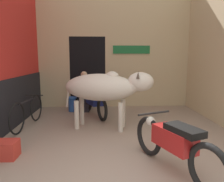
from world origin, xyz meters
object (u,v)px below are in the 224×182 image
cow (105,88)px  bicycle (28,112)px  motorcycle_far (94,101)px  plastic_stool (72,104)px  shopkeeper_seated (84,91)px  motorcycle_near (174,143)px  crate (3,150)px

cow → bicycle: cow is taller
motorcycle_far → plastic_stool: motorcycle_far is taller
cow → shopkeeper_seated: bearing=110.5°
motorcycle_near → crate: bearing=168.3°
motorcycle_far → crate: (-1.36, -2.56, -0.27)m
motorcycle_near → cow: bearing=115.0°
shopkeeper_seated → cow: bearing=-69.5°
motorcycle_near → motorcycle_far: (-1.22, 3.09, -0.02)m
shopkeeper_seated → plastic_stool: size_ratio=2.77×
cow → shopkeeper_seated: cow is taller
motorcycle_near → shopkeeper_seated: shopkeeper_seated is taller
motorcycle_far → plastic_stool: 0.89m
cow → motorcycle_near: size_ratio=1.18×
shopkeeper_seated → crate: size_ratio=2.73×
shopkeeper_seated → bicycle: bearing=-129.2°
plastic_stool → shopkeeper_seated: bearing=1.3°
motorcycle_near → plastic_stool: bearing=117.9°
cow → motorcycle_near: cow is taller
plastic_stool → crate: (-0.67, -3.09, -0.09)m
bicycle → plastic_stool: size_ratio=3.89×
motorcycle_far → shopkeeper_seated: size_ratio=1.40×
cow → motorcycle_far: bearing=105.0°
crate → cow: bearing=41.2°
cow → shopkeeper_seated: 1.78m
motorcycle_near → motorcycle_far: 3.33m
motorcycle_far → shopkeeper_seated: shopkeeper_seated is taller
motorcycle_near → bicycle: bearing=141.6°
bicycle → motorcycle_far: bearing=31.4°
crate → shopkeeper_seated: bearing=71.4°
bicycle → shopkeeper_seated: 1.91m
plastic_stool → crate: size_ratio=0.99×
crate → motorcycle_far: bearing=61.9°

